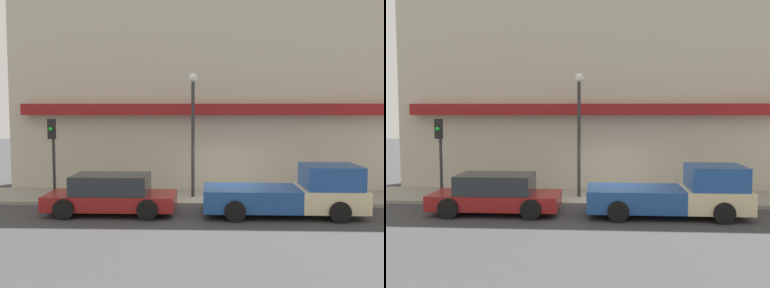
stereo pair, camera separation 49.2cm
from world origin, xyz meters
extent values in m
plane|color=#38383A|center=(0.00, 0.00, 0.00)|extent=(80.00, 80.00, 0.00)
cube|color=gray|center=(0.00, 1.51, 0.07)|extent=(36.00, 3.02, 0.14)
cube|color=#BCB29E|center=(0.00, 4.52, 5.43)|extent=(19.80, 3.00, 10.85)
cube|color=maroon|center=(0.00, 2.72, 3.76)|extent=(18.22, 0.60, 0.50)
cube|color=beige|center=(3.52, -1.24, 0.61)|extent=(2.23, 2.01, 0.76)
cube|color=#1E478C|center=(3.52, -1.24, 1.39)|extent=(1.89, 1.85, 0.81)
cube|color=#1E478C|center=(0.73, -1.24, 0.61)|extent=(3.34, 2.01, 0.76)
cylinder|color=black|center=(3.57, -0.24, 0.36)|extent=(0.71, 0.22, 0.71)
cylinder|color=black|center=(3.57, -2.24, 0.36)|extent=(0.71, 0.22, 0.71)
cylinder|color=black|center=(0.12, -0.24, 0.36)|extent=(0.71, 0.22, 0.71)
cylinder|color=black|center=(0.12, -2.24, 0.36)|extent=(0.71, 0.22, 0.71)
cube|color=maroon|center=(-4.25, -1.24, 0.48)|extent=(4.61, 1.82, 0.53)
cube|color=#23282D|center=(-4.25, -1.24, 1.08)|extent=(2.67, 1.64, 0.68)
cylinder|color=black|center=(-2.82, -0.33, 0.36)|extent=(0.71, 0.22, 0.71)
cylinder|color=black|center=(-2.82, -2.15, 0.36)|extent=(0.71, 0.22, 0.71)
cylinder|color=black|center=(-5.68, -0.33, 0.36)|extent=(0.71, 0.22, 0.71)
cylinder|color=black|center=(-5.68, -2.15, 0.36)|extent=(0.71, 0.22, 0.71)
cylinder|color=red|center=(-3.21, 0.65, 0.40)|extent=(0.16, 0.16, 0.54)
sphere|color=red|center=(-3.21, 0.65, 0.75)|extent=(0.15, 0.15, 0.15)
cylinder|color=#2D2D2D|center=(-1.41, 1.30, 2.51)|extent=(0.14, 0.14, 4.74)
sphere|color=silver|center=(-1.41, 1.30, 5.05)|extent=(0.36, 0.36, 0.36)
cylinder|color=#2D2D2D|center=(-7.02, 0.68, 1.75)|extent=(0.12, 0.12, 3.24)
cube|color=black|center=(-7.02, 0.52, 2.97)|extent=(0.28, 0.20, 0.80)
sphere|color=green|center=(-7.02, 0.40, 2.97)|extent=(0.16, 0.16, 0.16)
camera|label=1|loc=(-0.79, -16.27, 3.67)|focal=40.00mm
camera|label=2|loc=(-0.29, -16.24, 3.67)|focal=40.00mm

